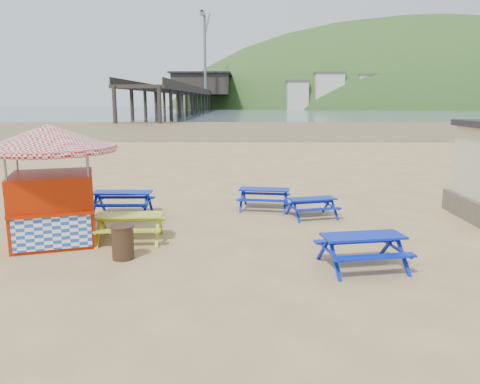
{
  "coord_description": "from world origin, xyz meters",
  "views": [
    {
      "loc": [
        -0.24,
        -12.69,
        3.8
      ],
      "look_at": [
        -0.4,
        1.5,
        1.0
      ],
      "focal_mm": 35.0,
      "sensor_mm": 36.0,
      "label": 1
    }
  ],
  "objects_px": {
    "picnic_table_yellow": "(130,227)",
    "litter_bin": "(123,242)",
    "ice_cream_kiosk": "(51,169)",
    "picnic_table_blue_b": "(264,199)",
    "picnic_table_blue_a": "(123,203)"
  },
  "relations": [
    {
      "from": "picnic_table_yellow",
      "to": "litter_bin",
      "type": "distance_m",
      "value": 1.51
    },
    {
      "from": "ice_cream_kiosk",
      "to": "litter_bin",
      "type": "xyz_separation_m",
      "value": [
        2.2,
        -1.4,
        -1.58
      ]
    },
    {
      "from": "picnic_table_blue_b",
      "to": "litter_bin",
      "type": "height_order",
      "value": "litter_bin"
    },
    {
      "from": "picnic_table_blue_b",
      "to": "picnic_table_yellow",
      "type": "bearing_deg",
      "value": -126.49
    },
    {
      "from": "ice_cream_kiosk",
      "to": "picnic_table_blue_a",
      "type": "bearing_deg",
      "value": 51.91
    },
    {
      "from": "picnic_table_blue_a",
      "to": "picnic_table_yellow",
      "type": "bearing_deg",
      "value": -72.96
    },
    {
      "from": "picnic_table_yellow",
      "to": "ice_cream_kiosk",
      "type": "xyz_separation_m",
      "value": [
        -2.02,
        -0.09,
        1.63
      ]
    },
    {
      "from": "picnic_table_blue_a",
      "to": "ice_cream_kiosk",
      "type": "bearing_deg",
      "value": -111.08
    },
    {
      "from": "picnic_table_yellow",
      "to": "ice_cream_kiosk",
      "type": "relative_size",
      "value": 0.42
    },
    {
      "from": "picnic_table_blue_b",
      "to": "ice_cream_kiosk",
      "type": "distance_m",
      "value": 7.22
    },
    {
      "from": "picnic_table_blue_a",
      "to": "picnic_table_blue_b",
      "type": "height_order",
      "value": "picnic_table_blue_a"
    },
    {
      "from": "picnic_table_blue_a",
      "to": "litter_bin",
      "type": "height_order",
      "value": "litter_bin"
    },
    {
      "from": "picnic_table_blue_a",
      "to": "ice_cream_kiosk",
      "type": "height_order",
      "value": "ice_cream_kiosk"
    },
    {
      "from": "picnic_table_yellow",
      "to": "ice_cream_kiosk",
      "type": "distance_m",
      "value": 2.59
    },
    {
      "from": "picnic_table_blue_b",
      "to": "litter_bin",
      "type": "bearing_deg",
      "value": -115.88
    }
  ]
}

